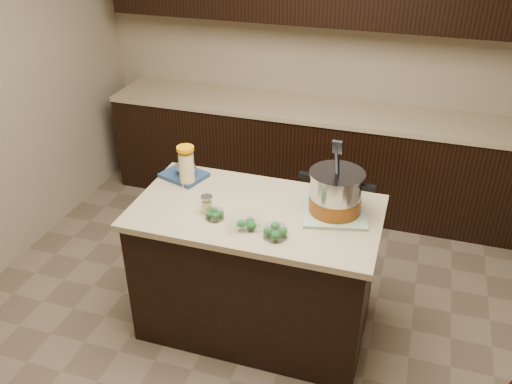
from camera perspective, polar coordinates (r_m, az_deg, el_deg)
ground_plane at (r=3.74m, az=0.00°, el=-13.61°), size 4.00×4.00×0.00m
room_shell at (r=2.83m, az=0.00°, el=12.23°), size 4.04×4.04×2.72m
back_cabinets at (r=4.68m, az=6.52°, el=9.46°), size 3.60×0.63×2.33m
island at (r=3.44m, az=0.00°, el=-8.18°), size 1.46×0.81×0.90m
dish_towel at (r=3.18m, az=8.22°, el=-2.05°), size 0.43×0.43×0.02m
stock_pot at (r=3.12m, az=8.38°, el=-0.27°), size 0.44×0.34×0.45m
lemonade_pitcher at (r=3.41m, az=-7.32°, el=2.57°), size 0.13×0.13×0.26m
mason_jar at (r=3.14m, az=-5.19°, el=-1.35°), size 0.09×0.09×0.11m
broccoli_tub_left at (r=3.10m, az=-4.36°, el=-2.42°), size 0.13×0.13×0.05m
broccoli_tub_right at (r=2.93m, az=2.05°, el=-4.29°), size 0.13×0.13×0.06m
broccoli_tub_rect at (r=3.02m, az=-1.14°, el=-3.18°), size 0.22×0.19×0.07m
blue_tray at (r=3.54m, az=-7.49°, el=2.06°), size 0.32×0.29×0.10m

